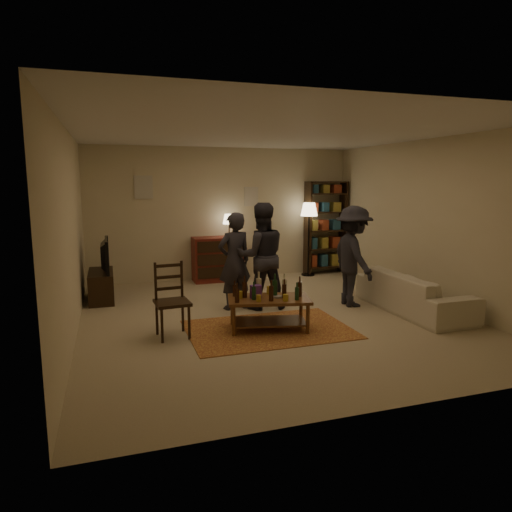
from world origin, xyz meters
name	(u,v)px	position (x,y,z in m)	size (l,w,h in m)	color
floor	(272,316)	(0.00, 0.00, 0.00)	(6.00, 6.00, 0.00)	#C6B793
room_shell	(192,191)	(-0.65, 2.98, 1.81)	(6.00, 6.00, 6.00)	beige
rug	(269,329)	(-0.26, -0.58, 0.01)	(2.20, 1.50, 0.01)	maroon
coffee_table	(268,301)	(-0.27, -0.57, 0.40)	(1.21, 0.83, 0.79)	brown
dining_chair	(171,297)	(-1.55, -0.40, 0.52)	(0.46, 0.46, 0.99)	black
tv_stand	(101,278)	(-2.44, 1.80, 0.38)	(0.40, 1.00, 1.06)	black
dresser	(218,258)	(-0.19, 2.71, 0.48)	(1.00, 0.50, 1.36)	maroon
bookshelf	(325,227)	(2.25, 2.78, 1.03)	(0.90, 0.34, 2.02)	black
floor_lamp	(309,214)	(1.79, 2.65, 1.32)	(0.36, 0.36, 1.57)	black
sofa	(413,292)	(2.20, -0.40, 0.30)	(2.08, 0.81, 0.61)	beige
person_left	(234,261)	(-0.42, 0.59, 0.77)	(0.56, 0.37, 1.54)	#2A2931
person_right	(261,256)	(-0.01, 0.50, 0.84)	(0.82, 0.64, 1.69)	#2A2A32
person_by_sofa	(353,256)	(1.47, 0.20, 0.81)	(1.05, 0.60, 1.63)	#212128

